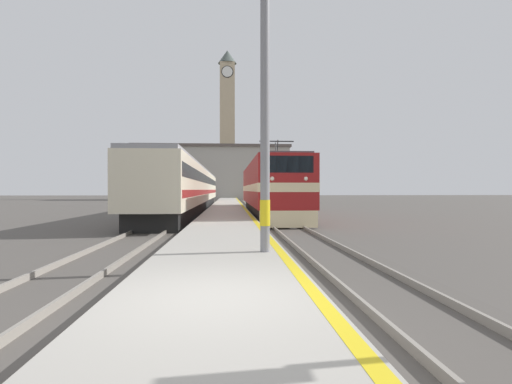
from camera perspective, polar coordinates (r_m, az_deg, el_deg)
name	(u,v)px	position (r m, az deg, el deg)	size (l,w,h in m)	color
ground_plane	(227,211)	(35.43, -4.10, -2.72)	(200.00, 200.00, 0.00)	#514C47
platform	(227,212)	(30.42, -4.14, -2.80)	(3.00, 140.00, 0.45)	#ADA89E
rail_track_near	(266,214)	(30.56, 1.43, -3.15)	(2.83, 140.00, 0.16)	#514C47
rail_track_far	(184,214)	(30.62, -10.23, -3.14)	(2.84, 140.00, 0.16)	#514C47
locomotive_train	(268,189)	(28.54, 1.80, 0.46)	(2.92, 19.92, 4.78)	black
passenger_train	(192,188)	(36.92, -9.12, 0.56)	(2.92, 40.89, 3.76)	black
catenary_mast	(269,71)	(9.62, 1.86, 16.89)	(2.27, 0.24, 8.28)	gray
clock_tower	(227,121)	(83.85, -4.11, 10.04)	(3.80, 3.80, 30.69)	tan
station_building	(212,173)	(75.25, -6.28, 2.78)	(28.97, 6.98, 10.17)	#A8A399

